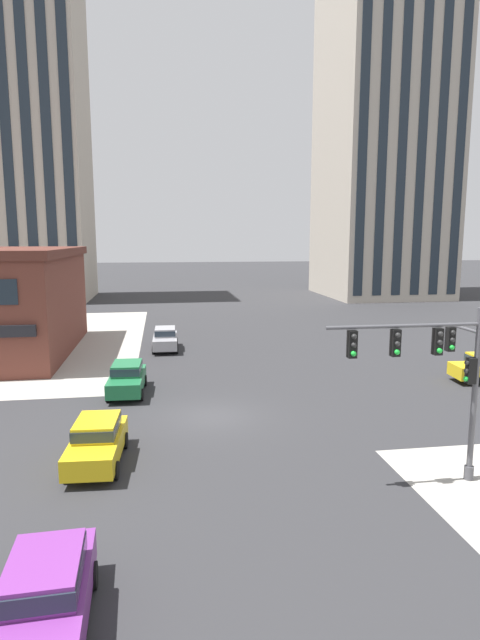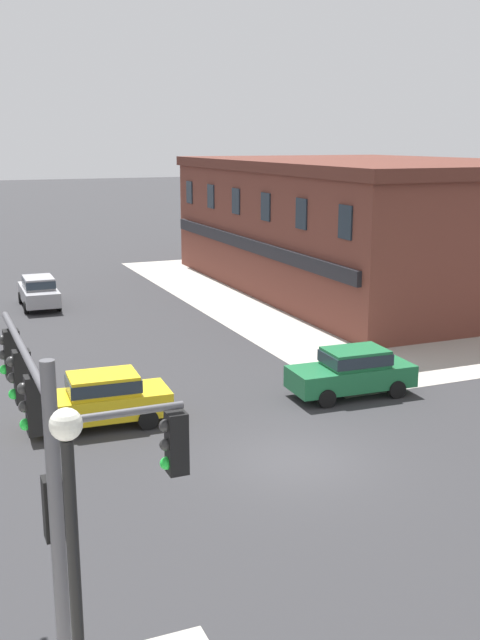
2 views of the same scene
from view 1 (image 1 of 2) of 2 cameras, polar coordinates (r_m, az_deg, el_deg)
ground_plane at (r=24.91m, az=-3.02°, el=-10.61°), size 320.00×320.00×0.00m
traffic_signal_main at (r=18.78m, az=21.31°, el=-4.91°), size 5.50×2.09×6.09m
car_main_northbound_near at (r=39.34m, az=-8.29°, el=-1.97°), size 1.97×4.44×1.68m
car_main_southbound_near at (r=20.49m, az=-15.54°, el=-12.65°), size 2.07×4.49×1.68m
car_main_southbound_far at (r=28.79m, az=-12.41°, el=-6.18°), size 2.02×4.47×1.68m
car_main_mid at (r=13.03m, az=-20.78°, el=-26.53°), size 2.03×4.47×1.68m
residential_tower_skyline_right at (r=80.54m, az=15.69°, el=21.24°), size 15.97×18.14×51.57m
residential_tower_skyline_left at (r=78.14m, az=-24.01°, el=19.63°), size 18.84×14.70×47.40m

